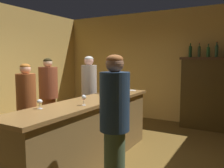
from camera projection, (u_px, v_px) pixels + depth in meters
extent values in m
plane|color=brown|center=(77.00, 160.00, 3.88)|extent=(8.41, 8.41, 0.00)
cube|color=tan|center=(149.00, 66.00, 6.57)|extent=(5.34, 0.12, 2.95)
cube|color=brown|center=(90.00, 134.00, 3.69)|extent=(0.58, 2.95, 0.98)
cube|color=brown|center=(90.00, 102.00, 3.64)|extent=(0.66, 3.07, 0.05)
cube|color=#3A2A0F|center=(206.00, 93.00, 5.58)|extent=(1.10, 0.42, 1.71)
cube|color=#3C2614|center=(207.00, 58.00, 5.49)|extent=(1.18, 0.48, 0.06)
cylinder|color=black|center=(113.00, 85.00, 4.65)|extent=(0.06, 0.06, 0.24)
sphere|color=black|center=(113.00, 79.00, 4.64)|extent=(0.06, 0.06, 0.06)
cylinder|color=black|center=(113.00, 78.00, 4.64)|extent=(0.03, 0.03, 0.07)
cylinder|color=#AB1627|center=(113.00, 75.00, 4.63)|extent=(0.03, 0.03, 0.02)
cylinder|color=#1B3517|center=(127.00, 88.00, 4.30)|extent=(0.06, 0.06, 0.20)
sphere|color=#1B3517|center=(127.00, 83.00, 4.29)|extent=(0.06, 0.06, 0.06)
cylinder|color=#1B3517|center=(127.00, 81.00, 4.28)|extent=(0.02, 0.02, 0.07)
cylinder|color=red|center=(127.00, 79.00, 4.28)|extent=(0.02, 0.02, 0.02)
cylinder|color=#432615|center=(108.00, 88.00, 4.23)|extent=(0.07, 0.07, 0.23)
sphere|color=#432615|center=(108.00, 82.00, 4.22)|extent=(0.07, 0.07, 0.07)
cylinder|color=#432615|center=(108.00, 79.00, 4.22)|extent=(0.02, 0.02, 0.10)
cylinder|color=#A9151C|center=(108.00, 76.00, 4.21)|extent=(0.03, 0.03, 0.02)
cylinder|color=white|center=(110.00, 99.00, 3.77)|extent=(0.06, 0.06, 0.00)
cylinder|color=white|center=(110.00, 96.00, 3.77)|extent=(0.01, 0.01, 0.07)
ellipsoid|color=white|center=(110.00, 93.00, 3.76)|extent=(0.06, 0.06, 0.06)
ellipsoid|color=maroon|center=(110.00, 94.00, 3.77)|extent=(0.05, 0.05, 0.02)
cylinder|color=white|center=(40.00, 109.00, 3.00)|extent=(0.07, 0.07, 0.00)
cylinder|color=white|center=(40.00, 106.00, 3.00)|extent=(0.01, 0.01, 0.06)
ellipsoid|color=white|center=(40.00, 101.00, 2.99)|extent=(0.07, 0.07, 0.06)
ellipsoid|color=maroon|center=(40.00, 103.00, 2.99)|extent=(0.06, 0.06, 0.02)
cylinder|color=white|center=(115.00, 92.00, 4.48)|extent=(0.06, 0.06, 0.00)
cylinder|color=white|center=(115.00, 91.00, 4.48)|extent=(0.01, 0.01, 0.06)
ellipsoid|color=white|center=(115.00, 87.00, 4.47)|extent=(0.08, 0.08, 0.07)
ellipsoid|color=maroon|center=(115.00, 88.00, 4.47)|extent=(0.07, 0.07, 0.03)
cylinder|color=white|center=(84.00, 105.00, 3.23)|extent=(0.06, 0.06, 0.00)
cylinder|color=white|center=(84.00, 102.00, 3.23)|extent=(0.01, 0.01, 0.07)
ellipsoid|color=white|center=(84.00, 97.00, 3.22)|extent=(0.06, 0.06, 0.07)
ellipsoid|color=maroon|center=(84.00, 99.00, 3.22)|extent=(0.05, 0.05, 0.03)
cylinder|color=#463A1A|center=(107.00, 88.00, 4.37)|extent=(0.13, 0.13, 0.18)
cylinder|color=#38602D|center=(108.00, 83.00, 4.34)|extent=(0.01, 0.01, 0.16)
sphere|color=red|center=(108.00, 79.00, 4.33)|extent=(0.07, 0.07, 0.07)
cylinder|color=#38602D|center=(109.00, 82.00, 4.36)|extent=(0.01, 0.01, 0.19)
sphere|color=orange|center=(109.00, 77.00, 4.35)|extent=(0.08, 0.08, 0.08)
cylinder|color=#38602D|center=(108.00, 82.00, 4.40)|extent=(0.01, 0.01, 0.19)
sphere|color=yellow|center=(108.00, 77.00, 4.39)|extent=(0.08, 0.08, 0.08)
cylinder|color=#38602D|center=(106.00, 83.00, 4.39)|extent=(0.01, 0.01, 0.15)
sphere|color=#C75184|center=(106.00, 80.00, 4.39)|extent=(0.06, 0.06, 0.06)
cylinder|color=#38602D|center=(106.00, 81.00, 4.36)|extent=(0.01, 0.01, 0.23)
sphere|color=#C7417C|center=(106.00, 75.00, 4.35)|extent=(0.08, 0.08, 0.08)
cylinder|color=#38602D|center=(106.00, 82.00, 4.34)|extent=(0.01, 0.01, 0.22)
sphere|color=orange|center=(106.00, 76.00, 4.33)|extent=(0.07, 0.07, 0.07)
cylinder|color=#38602D|center=(107.00, 82.00, 4.33)|extent=(0.01, 0.01, 0.21)
sphere|color=orange|center=(107.00, 76.00, 4.32)|extent=(0.08, 0.08, 0.08)
cylinder|color=white|center=(132.00, 90.00, 4.74)|extent=(0.17, 0.17, 0.01)
cylinder|color=#153B1D|center=(190.00, 52.00, 5.67)|extent=(0.08, 0.08, 0.24)
sphere|color=#153B1D|center=(190.00, 47.00, 5.66)|extent=(0.08, 0.08, 0.08)
cylinder|color=#153B1D|center=(191.00, 45.00, 5.65)|extent=(0.02, 0.02, 0.10)
cylinder|color=gold|center=(191.00, 43.00, 5.65)|extent=(0.03, 0.03, 0.02)
cylinder|color=#2F452A|center=(199.00, 52.00, 5.57)|extent=(0.06, 0.06, 0.23)
sphere|color=#2F452A|center=(199.00, 47.00, 5.56)|extent=(0.06, 0.06, 0.06)
cylinder|color=#2F452A|center=(199.00, 45.00, 5.55)|extent=(0.02, 0.02, 0.10)
cylinder|color=#B6232B|center=(200.00, 43.00, 5.55)|extent=(0.03, 0.03, 0.02)
cylinder|color=#225128|center=(208.00, 53.00, 5.47)|extent=(0.08, 0.08, 0.20)
sphere|color=#225128|center=(208.00, 48.00, 5.46)|extent=(0.08, 0.08, 0.08)
cylinder|color=#225128|center=(208.00, 46.00, 5.46)|extent=(0.03, 0.03, 0.08)
cylinder|color=black|center=(209.00, 44.00, 5.45)|extent=(0.03, 0.03, 0.02)
cylinder|color=#244531|center=(217.00, 52.00, 5.38)|extent=(0.08, 0.08, 0.24)
sphere|color=#244531|center=(217.00, 47.00, 5.37)|extent=(0.08, 0.08, 0.08)
cylinder|color=#244531|center=(217.00, 44.00, 5.36)|extent=(0.03, 0.03, 0.10)
cylinder|color=#B0231A|center=(217.00, 42.00, 5.36)|extent=(0.03, 0.03, 0.02)
cylinder|color=#272A2B|center=(28.00, 133.00, 3.95)|extent=(0.23, 0.23, 0.82)
cylinder|color=brown|center=(26.00, 92.00, 3.88)|extent=(0.32, 0.32, 0.60)
sphere|color=#E5A988|center=(25.00, 69.00, 3.84)|extent=(0.17, 0.17, 0.17)
ellipsoid|color=#98561C|center=(25.00, 66.00, 3.84)|extent=(0.17, 0.17, 0.10)
cylinder|color=brown|center=(49.00, 117.00, 5.02)|extent=(0.28, 0.28, 0.84)
cylinder|color=brown|center=(48.00, 83.00, 4.94)|extent=(0.39, 0.39, 0.66)
sphere|color=#D7AD86|center=(48.00, 63.00, 4.90)|extent=(0.19, 0.19, 0.19)
ellipsoid|color=black|center=(48.00, 61.00, 4.89)|extent=(0.18, 0.18, 0.10)
cylinder|color=brown|center=(89.00, 117.00, 5.00)|extent=(0.23, 0.23, 0.87)
cylinder|color=#AEA497|center=(89.00, 81.00, 4.92)|extent=(0.32, 0.32, 0.66)
sphere|color=#E3A692|center=(89.00, 61.00, 4.88)|extent=(0.20, 0.20, 0.20)
ellipsoid|color=#B0B0AB|center=(89.00, 59.00, 4.87)|extent=(0.19, 0.19, 0.11)
cylinder|color=navy|center=(115.00, 102.00, 2.52)|extent=(0.33, 0.33, 0.64)
sphere|color=#93694F|center=(115.00, 64.00, 2.48)|extent=(0.20, 0.20, 0.20)
ellipsoid|color=#97592C|center=(115.00, 60.00, 2.48)|extent=(0.19, 0.19, 0.11)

